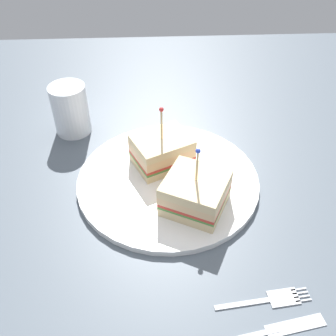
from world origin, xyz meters
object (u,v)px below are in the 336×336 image
(sandwich_half_front, at_px, (162,151))
(drink_glass, at_px, (71,112))
(sandwich_half_back, at_px, (195,193))
(fork, at_px, (273,299))
(plate, at_px, (168,180))
(knife, at_px, (281,329))

(sandwich_half_front, xyz_separation_m, drink_glass, (0.16, -0.11, 0.00))
(drink_glass, bearing_deg, sandwich_half_back, 133.96)
(sandwich_half_back, bearing_deg, fork, 118.16)
(plate, distance_m, sandwich_half_front, 0.05)
(drink_glass, distance_m, knife, 0.49)
(plate, xyz_separation_m, sandwich_half_back, (-0.04, 0.06, 0.03))
(plate, distance_m, drink_glass, 0.23)
(sandwich_half_front, relative_size, sandwich_half_back, 0.98)
(sandwich_half_front, relative_size, knife, 0.90)
(plate, relative_size, sandwich_half_front, 2.64)
(sandwich_half_front, height_order, knife, sandwich_half_front)
(drink_glass, xyz_separation_m, knife, (-0.28, 0.39, -0.04))
(fork, bearing_deg, sandwich_half_back, -61.84)
(drink_glass, distance_m, fork, 0.46)
(knife, bearing_deg, drink_glass, -54.54)
(sandwich_half_back, xyz_separation_m, knife, (-0.08, 0.18, -0.03))
(drink_glass, xyz_separation_m, fork, (-0.28, 0.36, -0.04))
(fork, bearing_deg, knife, 88.50)
(sandwich_half_front, bearing_deg, drink_glass, -35.48)
(drink_glass, relative_size, fork, 0.78)
(plate, bearing_deg, drink_glass, -41.72)
(sandwich_half_front, distance_m, fork, 0.28)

